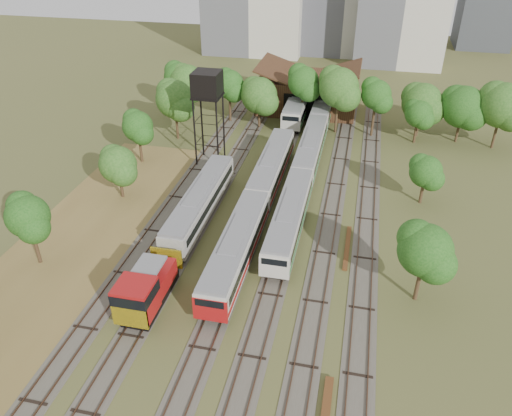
% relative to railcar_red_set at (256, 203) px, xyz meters
% --- Properties ---
extents(ground, '(240.00, 240.00, 0.00)m').
position_rel_railcar_red_set_xyz_m(ground, '(2.00, -22.71, -1.90)').
color(ground, '#475123').
rests_on(ground, ground).
extents(dry_grass_patch, '(14.00, 60.00, 0.04)m').
position_rel_railcar_red_set_xyz_m(dry_grass_patch, '(-16.00, -14.71, -1.88)').
color(dry_grass_patch, brown).
rests_on(dry_grass_patch, ground).
extents(tracks, '(24.60, 80.00, 0.19)m').
position_rel_railcar_red_set_xyz_m(tracks, '(1.33, 2.29, -1.85)').
color(tracks, '#4C473D').
rests_on(tracks, ground).
extents(railcar_red_set, '(2.90, 34.58, 3.59)m').
position_rel_railcar_red_set_xyz_m(railcar_red_set, '(0.00, 0.00, 0.00)').
color(railcar_red_set, black).
rests_on(railcar_red_set, ground).
extents(railcar_green_set, '(2.81, 52.08, 3.48)m').
position_rel_railcar_red_set_xyz_m(railcar_green_set, '(4.00, 15.23, -0.06)').
color(railcar_green_set, black).
rests_on(railcar_green_set, ground).
extents(railcar_rear, '(2.99, 16.08, 3.70)m').
position_rel_railcar_red_set_xyz_m(railcar_rear, '(0.00, 31.24, 0.06)').
color(railcar_rear, black).
rests_on(railcar_rear, ground).
extents(shunter_locomotive, '(3.04, 8.12, 3.98)m').
position_rel_railcar_red_set_xyz_m(shunter_locomotive, '(-6.00, -16.19, 0.05)').
color(shunter_locomotive, black).
rests_on(shunter_locomotive, ground).
extents(old_grey_coach, '(2.78, 18.00, 3.43)m').
position_rel_railcar_red_set_xyz_m(old_grey_coach, '(-6.00, -1.22, -0.02)').
color(old_grey_coach, black).
rests_on(old_grey_coach, ground).
extents(water_tower, '(3.51, 3.51, 12.13)m').
position_rel_railcar_red_set_xyz_m(water_tower, '(-9.06, 12.56, 8.33)').
color(water_tower, black).
rests_on(water_tower, ground).
extents(rail_pile_far, '(0.46, 7.43, 0.24)m').
position_rel_railcar_red_set_xyz_m(rail_pile_far, '(10.20, -3.64, -1.78)').
color(rail_pile_far, brown).
rests_on(rail_pile_far, ground).
extents(maintenance_shed, '(16.45, 11.55, 7.58)m').
position_rel_railcar_red_set_xyz_m(maintenance_shed, '(1.00, 35.27, 1.02)').
color(maintenance_shed, '#3A1F15').
rests_on(maintenance_shed, ground).
extents(tree_band_left, '(8.05, 63.66, 8.72)m').
position_rel_railcar_red_set_xyz_m(tree_band_left, '(-17.49, -1.15, 3.49)').
color(tree_band_left, '#382616').
rests_on(tree_band_left, ground).
extents(tree_band_far, '(51.80, 8.12, 9.79)m').
position_rel_railcar_red_set_xyz_m(tree_band_far, '(8.94, 26.54, 3.95)').
color(tree_band_far, '#382616').
rests_on(tree_band_far, ground).
extents(tree_band_right, '(5.68, 38.98, 7.55)m').
position_rel_railcar_red_set_xyz_m(tree_band_right, '(17.25, 4.09, 2.80)').
color(tree_band_right, '#382616').
rests_on(tree_band_right, ground).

